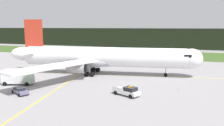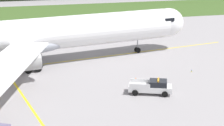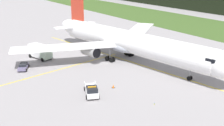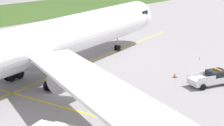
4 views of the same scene
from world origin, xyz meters
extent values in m
plane|color=gray|center=(0.00, 0.00, 0.00)|extent=(320.00, 320.00, 0.00)
cube|color=#3B5823|center=(0.00, 56.32, 0.02)|extent=(320.00, 31.57, 0.04)
cube|color=yellow|center=(2.79, 6.37, 0.00)|extent=(67.94, 11.96, 0.01)
cube|color=yellow|center=(-0.79, -12.03, 0.00)|extent=(6.82, 38.06, 0.01)
cylinder|color=white|center=(2.79, 6.37, 4.84)|extent=(43.29, 12.32, 5.11)
ellipsoid|color=white|center=(25.01, 10.18, 4.84)|extent=(6.41, 5.99, 5.11)
ellipsoid|color=#A8AEBB|center=(0.67, 6.00, 3.44)|extent=(12.05, 7.20, 2.81)
cube|color=black|center=(23.81, 9.98, 5.74)|extent=(2.60, 5.09, 0.70)
cylinder|color=#9E9E9E|center=(-3.68, 12.86, 2.95)|extent=(4.81, 3.21, 2.49)
cylinder|color=black|center=(-1.44, 13.25, 2.95)|extent=(0.51, 2.28, 2.29)
cube|color=white|center=(-3.48, -7.49, 4.20)|extent=(12.42, 23.55, 0.35)
cylinder|color=#9E9E9E|center=(-1.14, -1.92, 2.95)|extent=(4.81, 3.21, 2.49)
cylinder|color=black|center=(1.10, -1.53, 2.95)|extent=(0.51, 2.28, 2.29)
cylinder|color=gray|center=(18.91, 9.14, 1.59)|extent=(0.20, 0.20, 2.29)
cylinder|color=black|center=(18.87, 9.39, 0.45)|extent=(0.92, 0.37, 0.90)
cylinder|color=black|center=(18.96, 8.88, 0.45)|extent=(0.92, 0.37, 0.90)
cylinder|color=gray|center=(-0.88, 9.11, 1.74)|extent=(0.28, 0.28, 2.29)
cylinder|color=black|center=(-0.13, 8.88, 0.60)|extent=(1.23, 0.50, 1.20)
cylinder|color=black|center=(-0.25, 9.57, 0.60)|extent=(1.23, 0.50, 1.20)
cylinder|color=black|center=(-1.51, 8.64, 0.60)|extent=(1.23, 0.50, 1.20)
cylinder|color=black|center=(-1.63, 9.33, 0.60)|extent=(1.23, 0.50, 1.20)
cylinder|color=gray|center=(0.25, 2.56, 1.74)|extent=(0.28, 0.28, 2.29)
cylinder|color=black|center=(0.88, 3.02, 0.60)|extent=(1.23, 0.50, 1.20)
cylinder|color=black|center=(1.00, 2.33, 0.60)|extent=(1.23, 0.50, 1.20)
cylinder|color=black|center=(-0.50, 2.79, 0.60)|extent=(1.23, 0.50, 1.20)
cylinder|color=black|center=(-0.38, 2.10, 0.60)|extent=(1.23, 0.50, 1.20)
cube|color=silver|center=(13.87, -10.28, 0.73)|extent=(5.75, 3.95, 0.70)
cube|color=black|center=(14.77, -10.66, 1.43)|extent=(2.71, 2.54, 0.70)
cube|color=silver|center=(13.05, -8.90, 1.31)|extent=(2.42, 1.10, 0.45)
cube|color=silver|center=(12.31, -10.65, 1.31)|extent=(2.42, 1.10, 0.45)
cube|color=orange|center=(14.77, -10.66, 1.86)|extent=(0.73, 1.37, 0.16)
cylinder|color=black|center=(15.96, -10.06, 0.38)|extent=(0.79, 0.52, 0.76)
cylinder|color=black|center=(15.16, -11.94, 0.38)|extent=(0.79, 0.52, 0.76)
cylinder|color=black|center=(12.58, -8.62, 0.38)|extent=(0.79, 0.52, 0.76)
cylinder|color=black|center=(11.79, -10.50, 0.38)|extent=(0.79, 0.52, 0.76)
cube|color=black|center=(13.59, -5.47, 0.01)|extent=(0.50, 0.50, 0.03)
cone|color=orange|center=(13.59, -5.47, 0.33)|extent=(0.38, 0.38, 0.60)
cylinder|color=yellow|center=(22.93, -3.72, 0.13)|extent=(0.10, 0.10, 0.26)
sphere|color=blue|center=(22.93, -3.72, 0.31)|extent=(0.12, 0.12, 0.12)
camera|label=1|loc=(25.58, -51.29, 12.96)|focal=37.38mm
camera|label=2|loc=(-2.99, -52.93, 17.63)|focal=61.87mm
camera|label=3|loc=(52.69, -31.79, 20.80)|focal=44.40mm
camera|label=4|loc=(-25.42, -30.00, 15.41)|focal=59.56mm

